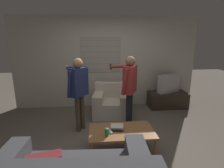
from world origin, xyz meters
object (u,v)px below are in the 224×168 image
Objects in this scene: spare_remote at (110,131)px; coffee_table at (122,132)px; book_stack at (117,127)px; person_right_standing at (129,83)px; tv at (169,84)px; soda_can at (107,132)px; person_left_standing at (78,86)px; armchair_beige at (112,103)px.

coffee_table is at bearing -10.17° from spare_remote.
coffee_table is at bearing -36.98° from book_stack.
tv is at bearing -23.34° from person_right_standing.
coffee_table is 1.62× the size of tv.
soda_can is (-0.19, -0.19, 0.03)m from book_stack.
soda_can is (0.51, -1.01, -0.51)m from person_left_standing.
person_left_standing is (-2.43, -1.09, 0.28)m from tv.
person_right_standing is 1.35m from soda_can.
person_right_standing is at bearing 15.35° from tv.
coffee_table is 0.71× the size of person_left_standing.
book_stack is at bearing 143.02° from coffee_table.
armchair_beige is 7.39× the size of spare_remote.
coffee_table is 0.31m from soda_can.
book_stack is at bearing 95.94° from armchair_beige.
person_left_standing is 1.09m from person_right_standing.
book_stack is 0.16m from spare_remote.
book_stack reaches higher than coffee_table.
spare_remote is at bearing 91.64° from armchair_beige.
book_stack is 0.27m from soda_can.
spare_remote is (-1.85, -2.01, -0.28)m from tv.
book_stack is (0.70, -0.82, -0.54)m from person_left_standing.
person_left_standing is 1.22m from spare_remote.
book_stack is (-0.07, 0.05, 0.07)m from coffee_table.
coffee_table is 4.47× the size of book_stack.
soda_can is at bearing 89.93° from armchair_beige.
soda_can reaches higher than coffee_table.
person_right_standing is 12.53× the size of soda_can.
person_right_standing is at bearing 125.43° from armchair_beige.
tv is 2.86m from soda_can.
tv is at bearing -26.59° from person_left_standing.
coffee_table is at bearing 98.64° from armchair_beige.
person_left_standing is at bearing 2.64° from tv.
person_left_standing is 1.25m from soda_can.
armchair_beige is 1.75m from tv.
armchair_beige is at bearing 57.02° from person_right_standing.
person_left_standing is 11.48× the size of spare_remote.
soda_can reaches higher than spare_remote.
tv reaches higher than armchair_beige.
soda_can is at bearing -152.13° from coffee_table.
tv is (1.67, 0.38, 0.38)m from armchair_beige.
spare_remote is at bearing 25.71° from tv.
spare_remote reaches higher than coffee_table.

